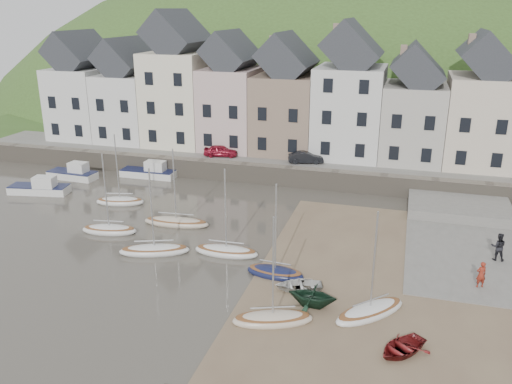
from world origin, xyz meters
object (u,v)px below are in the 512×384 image
(sailboat_0, at_px, (120,201))
(person_red, at_px, (481,274))
(rowboat_white, at_px, (299,285))
(car_left, at_px, (221,151))
(person_dark, at_px, (498,247))
(rowboat_green, at_px, (313,295))
(rowboat_red, at_px, (402,347))
(car_right, at_px, (306,157))

(sailboat_0, height_order, person_red, sailboat_0)
(rowboat_white, height_order, car_left, car_left)
(rowboat_white, bearing_deg, car_left, -167.67)
(person_dark, bearing_deg, car_left, -28.67)
(sailboat_0, bearing_deg, person_dark, -5.30)
(rowboat_green, relative_size, person_dark, 1.42)
(rowboat_red, xyz_separation_m, person_red, (4.29, 7.82, 0.59))
(person_dark, height_order, car_left, car_left)
(car_left, bearing_deg, sailboat_0, 145.10)
(sailboat_0, xyz_separation_m, rowboat_red, (23.83, -14.73, 0.09))
(sailboat_0, height_order, person_dark, sailboat_0)
(car_left, relative_size, car_right, 1.01)
(rowboat_white, xyz_separation_m, rowboat_green, (1.12, -1.61, 0.42))
(rowboat_white, bearing_deg, person_dark, 104.04)
(sailboat_0, relative_size, rowboat_green, 2.34)
(rowboat_green, bearing_deg, person_dark, 132.20)
(car_right, bearing_deg, car_left, 74.62)
(sailboat_0, relative_size, car_right, 1.85)
(rowboat_green, relative_size, rowboat_red, 0.96)
(rowboat_green, xyz_separation_m, person_dark, (10.69, 9.03, 0.30))
(rowboat_white, height_order, person_dark, person_dark)
(rowboat_green, height_order, person_red, person_red)
(person_dark, bearing_deg, sailboat_0, -3.84)
(rowboat_white, relative_size, person_red, 1.70)
(rowboat_green, xyz_separation_m, person_red, (9.24, 4.86, 0.17))
(sailboat_0, distance_m, rowboat_green, 22.26)
(car_left, bearing_deg, rowboat_white, -160.69)
(person_red, bearing_deg, person_dark, -131.10)
(rowboat_green, relative_size, person_red, 1.64)
(car_right, bearing_deg, rowboat_green, 176.82)
(rowboat_white, bearing_deg, car_right, 172.16)
(rowboat_red, distance_m, person_red, 8.94)
(person_dark, bearing_deg, person_red, 72.20)
(rowboat_white, relative_size, rowboat_red, 1.00)
(person_dark, bearing_deg, car_right, -40.68)
(rowboat_green, distance_m, person_dark, 14.00)
(sailboat_0, distance_m, car_right, 18.09)
(rowboat_green, xyz_separation_m, car_left, (-13.82, 23.25, 1.41))
(rowboat_red, distance_m, car_right, 28.10)
(rowboat_red, xyz_separation_m, car_left, (-18.77, 26.21, 1.83))
(rowboat_white, relative_size, car_left, 0.82)
(rowboat_green, xyz_separation_m, rowboat_red, (4.95, -2.96, -0.42))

